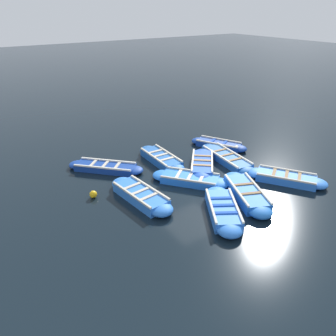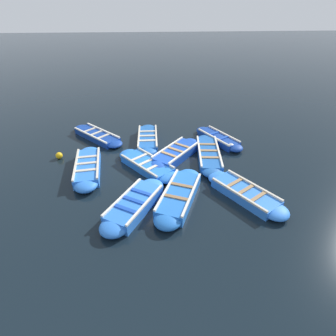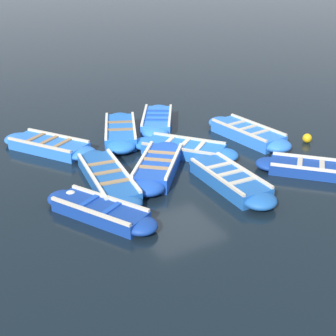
{
  "view_description": "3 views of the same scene",
  "coord_description": "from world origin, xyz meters",
  "px_view_note": "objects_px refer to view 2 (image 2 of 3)",
  "views": [
    {
      "loc": [
        -8.18,
        -10.35,
        7.07
      ],
      "look_at": [
        -0.73,
        0.89,
        0.32
      ],
      "focal_mm": 35.0,
      "sensor_mm": 36.0,
      "label": 1
    },
    {
      "loc": [
        -0.19,
        -10.01,
        6.18
      ],
      "look_at": [
        0.52,
        -0.81,
        0.28
      ],
      "focal_mm": 28.0,
      "sensor_mm": 36.0,
      "label": 2
    },
    {
      "loc": [
        6.62,
        11.18,
        5.78
      ],
      "look_at": [
        0.8,
        0.74,
        0.2
      ],
      "focal_mm": 50.0,
      "sensor_mm": 36.0,
      "label": 3
    }
  ],
  "objects_px": {
    "boat_stern_in": "(209,154)",
    "buoy_yellow_far": "(231,147)",
    "boat_broadside": "(179,196)",
    "boat_drifting": "(88,167)",
    "boat_alongside": "(97,136)",
    "boat_bow_out": "(147,165)",
    "boat_inner_gap": "(245,193)",
    "boat_outer_left": "(218,139)",
    "boat_tucked": "(176,154)",
    "boat_mid_row": "(134,205)",
    "boat_end_of_row": "(148,139)",
    "buoy_orange_near": "(59,156)"
  },
  "relations": [
    {
      "from": "boat_inner_gap",
      "to": "buoy_yellow_far",
      "type": "xyz_separation_m",
      "value": [
        0.49,
        3.62,
        0.0
      ]
    },
    {
      "from": "boat_alongside",
      "to": "boat_broadside",
      "type": "bearing_deg",
      "value": -55.4
    },
    {
      "from": "boat_drifting",
      "to": "boat_end_of_row",
      "type": "bearing_deg",
      "value": 44.43
    },
    {
      "from": "buoy_yellow_far",
      "to": "boat_outer_left",
      "type": "bearing_deg",
      "value": 111.55
    },
    {
      "from": "boat_inner_gap",
      "to": "buoy_yellow_far",
      "type": "height_order",
      "value": "boat_inner_gap"
    },
    {
      "from": "boat_stern_in",
      "to": "boat_alongside",
      "type": "xyz_separation_m",
      "value": [
        -5.49,
        2.42,
        -0.02
      ]
    },
    {
      "from": "boat_end_of_row",
      "to": "boat_alongside",
      "type": "bearing_deg",
      "value": 165.35
    },
    {
      "from": "boat_drifting",
      "to": "buoy_yellow_far",
      "type": "height_order",
      "value": "boat_drifting"
    },
    {
      "from": "boat_broadside",
      "to": "buoy_orange_near",
      "type": "relative_size",
      "value": 11.93
    },
    {
      "from": "boat_inner_gap",
      "to": "boat_end_of_row",
      "type": "bearing_deg",
      "value": 126.62
    },
    {
      "from": "boat_inner_gap",
      "to": "boat_bow_out",
      "type": "relative_size",
      "value": 1.03
    },
    {
      "from": "boat_drifting",
      "to": "buoy_yellow_far",
      "type": "relative_size",
      "value": 10.14
    },
    {
      "from": "boat_outer_left",
      "to": "boat_end_of_row",
      "type": "xyz_separation_m",
      "value": [
        -3.65,
        0.16,
        0.02
      ]
    },
    {
      "from": "boat_inner_gap",
      "to": "boat_alongside",
      "type": "relative_size",
      "value": 1.05
    },
    {
      "from": "boat_alongside",
      "to": "boat_drifting",
      "type": "distance_m",
      "value": 3.23
    },
    {
      "from": "boat_alongside",
      "to": "buoy_yellow_far",
      "type": "relative_size",
      "value": 8.98
    },
    {
      "from": "boat_alongside",
      "to": "boat_tucked",
      "type": "distance_m",
      "value": 4.61
    },
    {
      "from": "boat_stern_in",
      "to": "buoy_yellow_far",
      "type": "relative_size",
      "value": 11.12
    },
    {
      "from": "boat_drifting",
      "to": "boat_broadside",
      "type": "distance_m",
      "value": 4.29
    },
    {
      "from": "boat_stern_in",
      "to": "boat_outer_left",
      "type": "distance_m",
      "value": 1.77
    },
    {
      "from": "boat_broadside",
      "to": "boat_bow_out",
      "type": "bearing_deg",
      "value": 116.53
    },
    {
      "from": "boat_broadside",
      "to": "boat_tucked",
      "type": "xyz_separation_m",
      "value": [
        0.2,
        3.11,
        -0.0
      ]
    },
    {
      "from": "boat_stern_in",
      "to": "boat_outer_left",
      "type": "relative_size",
      "value": 1.27
    },
    {
      "from": "boat_alongside",
      "to": "boat_drifting",
      "type": "relative_size",
      "value": 0.89
    },
    {
      "from": "boat_outer_left",
      "to": "boat_bow_out",
      "type": "bearing_deg",
      "value": -148.04
    },
    {
      "from": "boat_drifting",
      "to": "boat_broadside",
      "type": "bearing_deg",
      "value": -31.28
    },
    {
      "from": "boat_inner_gap",
      "to": "boat_tucked",
      "type": "height_order",
      "value": "boat_tucked"
    },
    {
      "from": "boat_bow_out",
      "to": "boat_tucked",
      "type": "height_order",
      "value": "boat_tucked"
    },
    {
      "from": "boat_bow_out",
      "to": "boat_broadside",
      "type": "xyz_separation_m",
      "value": [
        1.14,
        -2.28,
        0.04
      ]
    },
    {
      "from": "boat_end_of_row",
      "to": "buoy_yellow_far",
      "type": "bearing_deg",
      "value": -15.8
    },
    {
      "from": "boat_bow_out",
      "to": "boat_outer_left",
      "type": "height_order",
      "value": "boat_bow_out"
    },
    {
      "from": "boat_broadside",
      "to": "boat_tucked",
      "type": "relative_size",
      "value": 1.13
    },
    {
      "from": "boat_alongside",
      "to": "buoy_orange_near",
      "type": "bearing_deg",
      "value": -125.33
    },
    {
      "from": "boat_inner_gap",
      "to": "boat_outer_left",
      "type": "bearing_deg",
      "value": 88.71
    },
    {
      "from": "boat_stern_in",
      "to": "boat_bow_out",
      "type": "distance_m",
      "value": 2.96
    },
    {
      "from": "boat_drifting",
      "to": "boat_end_of_row",
      "type": "relative_size",
      "value": 1.04
    },
    {
      "from": "boat_tucked",
      "to": "buoy_yellow_far",
      "type": "height_order",
      "value": "boat_tucked"
    },
    {
      "from": "boat_broadside",
      "to": "boat_stern_in",
      "type": "bearing_deg",
      "value": 60.42
    },
    {
      "from": "boat_alongside",
      "to": "boat_mid_row",
      "type": "bearing_deg",
      "value": -69.7
    },
    {
      "from": "boat_mid_row",
      "to": "boat_outer_left",
      "type": "bearing_deg",
      "value": 50.01
    },
    {
      "from": "boat_inner_gap",
      "to": "boat_outer_left",
      "type": "height_order",
      "value": "boat_inner_gap"
    },
    {
      "from": "boat_inner_gap",
      "to": "boat_end_of_row",
      "type": "distance_m",
      "value": 5.94
    },
    {
      "from": "boat_tucked",
      "to": "boat_drifting",
      "type": "bearing_deg",
      "value": -167.21
    },
    {
      "from": "boat_alongside",
      "to": "boat_broadside",
      "type": "distance_m",
      "value": 6.63
    },
    {
      "from": "boat_inner_gap",
      "to": "buoy_orange_near",
      "type": "bearing_deg",
      "value": 155.72
    },
    {
      "from": "buoy_yellow_far",
      "to": "buoy_orange_near",
      "type": "bearing_deg",
      "value": -178.79
    },
    {
      "from": "boat_bow_out",
      "to": "buoy_orange_near",
      "type": "distance_m",
      "value": 4.22
    },
    {
      "from": "buoy_yellow_far",
      "to": "boat_stern_in",
      "type": "bearing_deg",
      "value": -154.75
    },
    {
      "from": "boat_mid_row",
      "to": "boat_drifting",
      "type": "xyz_separation_m",
      "value": [
        -2.06,
        2.6,
        -0.0
      ]
    },
    {
      "from": "boat_stern_in",
      "to": "boat_bow_out",
      "type": "bearing_deg",
      "value": -165.25
    }
  ]
}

